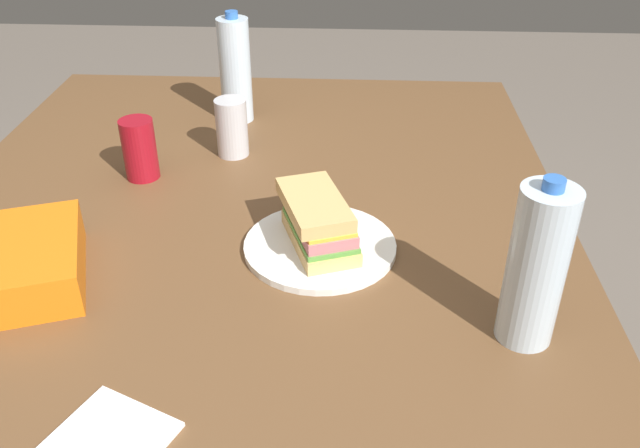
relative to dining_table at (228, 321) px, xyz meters
The scene contains 9 objects.
dining_table is the anchor object (origin of this frame).
paper_plate 0.20m from the dining_table, 52.70° to the right, with size 0.26×0.26×0.01m, color white.
sandwich 0.22m from the dining_table, 51.37° to the right, with size 0.20×0.15×0.08m.
soda_can_red 0.43m from the dining_table, 32.99° to the left, with size 0.07×0.07×0.12m, color maroon.
chip_bag 0.32m from the dining_table, 89.74° to the left, with size 0.23×0.15×0.07m, color orange.
water_bottle_tall 0.49m from the dining_table, 101.56° to the right, with size 0.08×0.08×0.25m.
water_bottle_spare 0.67m from the dining_table, ahead, with size 0.07×0.07×0.25m.
soda_can_silver 0.48m from the dining_table, ahead, with size 0.07×0.07×0.12m, color silver.
paper_napkin 0.33m from the dining_table, 164.45° to the left, with size 0.13×0.13×0.01m, color white.
Camera 1 is at (-0.82, -0.19, 1.39)m, focal length 37.57 mm.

